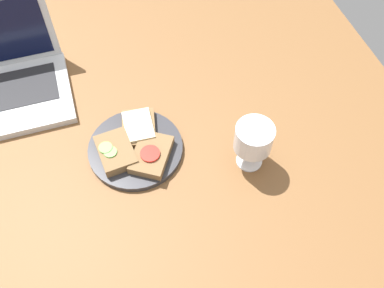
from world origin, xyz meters
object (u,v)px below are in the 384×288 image
at_px(sandwich_with_cheese, 137,128).
at_px(wine_glass, 254,139).
at_px(sandwich_with_tomato, 151,154).
at_px(sandwich_with_cucumber, 116,152).
at_px(plate, 136,149).

height_order(sandwich_with_cheese, wine_glass, wine_glass).
bearing_deg(sandwich_with_tomato, sandwich_with_cheese, 99.55).
relative_size(sandwich_with_cucumber, sandwich_with_tomato, 0.83).
distance_m(sandwich_with_cucumber, sandwich_with_cheese, 0.08).
distance_m(plate, wine_glass, 0.29).
height_order(plate, sandwich_with_cucumber, sandwich_with_cucumber).
bearing_deg(sandwich_with_cucumber, plate, 9.55).
bearing_deg(sandwich_with_cucumber, wine_glass, -18.85).
relative_size(sandwich_with_tomato, sandwich_with_cheese, 1.14).
xyz_separation_m(plate, sandwich_with_cucumber, (-0.05, -0.01, 0.02)).
height_order(sandwich_with_cucumber, sandwich_with_tomato, sandwich_with_cucumber).
xyz_separation_m(sandwich_with_tomato, wine_glass, (0.22, -0.07, 0.07)).
height_order(sandwich_with_cucumber, sandwich_with_cheese, sandwich_with_cucumber).
height_order(plate, wine_glass, wine_glass).
relative_size(plate, wine_glass, 1.77).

